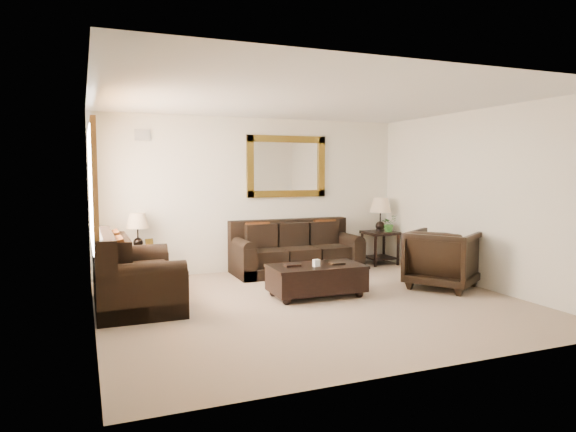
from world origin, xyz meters
name	(u,v)px	position (x,y,z in m)	size (l,w,h in m)	color
room	(313,203)	(0.00, 0.00, 1.35)	(5.51, 5.01, 2.71)	gray
window	(93,188)	(-2.70, 0.90, 1.55)	(0.07, 1.96, 1.66)	white
mirror	(287,167)	(0.60, 2.47, 1.85)	(1.50, 0.06, 1.10)	#4E310F
air_vent	(143,135)	(-1.90, 2.48, 2.35)	(0.25, 0.02, 0.18)	#999999
sofa	(295,253)	(0.60, 2.06, 0.33)	(2.22, 0.96, 0.91)	black
loveseat	(131,279)	(-2.27, 0.73, 0.36)	(1.04, 1.75, 0.99)	black
end_table_left	(138,237)	(-2.04, 2.21, 0.72)	(0.50, 0.50, 1.11)	black
end_table_right	(380,221)	(2.40, 2.17, 0.82)	(0.57, 0.57, 1.26)	black
coffee_table	(316,277)	(0.19, 0.31, 0.28)	(1.33, 0.73, 0.56)	black
armchair	(443,256)	(2.20, 0.09, 0.49)	(0.95, 0.89, 0.97)	black
potted_plant	(389,225)	(2.52, 2.07, 0.75)	(0.28, 0.32, 0.25)	#2A5A1F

